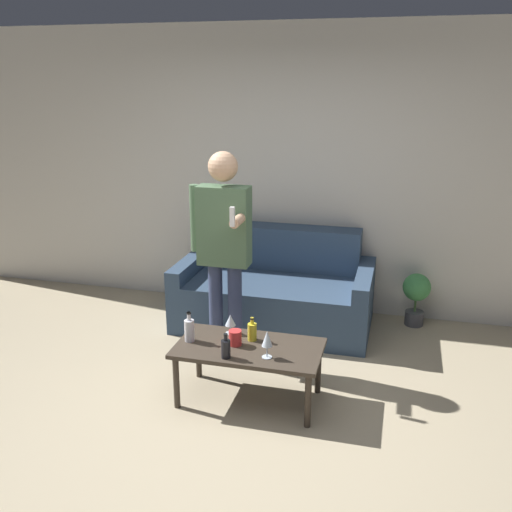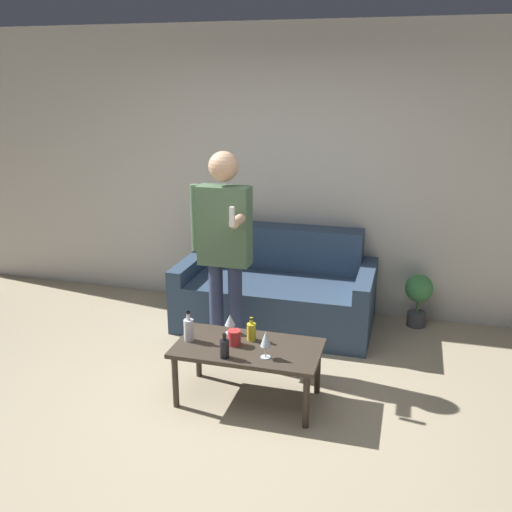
# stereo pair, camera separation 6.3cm
# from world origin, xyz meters

# --- Properties ---
(ground_plane) EXTENTS (16.00, 16.00, 0.00)m
(ground_plane) POSITION_xyz_m (0.00, 0.00, 0.00)
(ground_plane) COLOR tan
(wall_back) EXTENTS (8.00, 0.06, 2.70)m
(wall_back) POSITION_xyz_m (0.00, 2.31, 1.35)
(wall_back) COLOR silver
(wall_back) RESTS_ON ground_plane
(couch) EXTENTS (1.76, 0.95, 0.86)m
(couch) POSITION_xyz_m (-0.06, 1.84, 0.31)
(couch) COLOR #334760
(couch) RESTS_ON ground_plane
(coffee_table) EXTENTS (1.02, 0.55, 0.42)m
(coffee_table) POSITION_xyz_m (0.06, 0.46, 0.37)
(coffee_table) COLOR #3D3328
(coffee_table) RESTS_ON ground_plane
(bottle_orange) EXTENTS (0.07, 0.07, 0.22)m
(bottle_orange) POSITION_xyz_m (-0.38, 0.44, 0.51)
(bottle_orange) COLOR silver
(bottle_orange) RESTS_ON coffee_table
(bottle_green) EXTENTS (0.07, 0.07, 0.17)m
(bottle_green) POSITION_xyz_m (0.05, 0.56, 0.49)
(bottle_green) COLOR yellow
(bottle_green) RESTS_ON coffee_table
(bottle_dark) EXTENTS (0.06, 0.06, 0.18)m
(bottle_dark) POSITION_xyz_m (-0.05, 0.26, 0.49)
(bottle_dark) COLOR black
(bottle_dark) RESTS_ON coffee_table
(wine_glass_near) EXTENTS (0.07, 0.07, 0.19)m
(wine_glass_near) POSITION_xyz_m (0.22, 0.33, 0.55)
(wine_glass_near) COLOR silver
(wine_glass_near) RESTS_ON coffee_table
(wine_glass_far) EXTENTS (0.08, 0.08, 0.15)m
(wine_glass_far) POSITION_xyz_m (-0.13, 0.63, 0.52)
(wine_glass_far) COLOR silver
(wine_glass_far) RESTS_ON coffee_table
(cup_on_table) EXTENTS (0.09, 0.09, 0.11)m
(cup_on_table) POSITION_xyz_m (-0.04, 0.46, 0.48)
(cup_on_table) COLOR red
(cup_on_table) RESTS_ON coffee_table
(person_standing_front) EXTENTS (0.47, 0.43, 1.70)m
(person_standing_front) POSITION_xyz_m (-0.30, 1.01, 1.01)
(person_standing_front) COLOR navy
(person_standing_front) RESTS_ON ground_plane
(potted_plant) EXTENTS (0.25, 0.25, 0.50)m
(potted_plant) POSITION_xyz_m (1.21, 2.10, 0.31)
(potted_plant) COLOR #4C4C51
(potted_plant) RESTS_ON ground_plane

